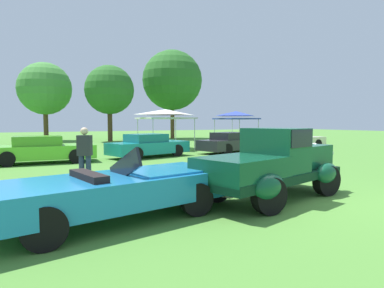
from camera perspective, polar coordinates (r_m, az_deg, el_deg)
ground_plane at (r=8.48m, az=18.56°, el=-8.95°), size 120.00×120.00×0.00m
feature_pickup_truck at (r=8.11m, az=13.93°, el=-3.24°), size 4.44×2.61×1.70m
neighbor_convertible at (r=6.44m, az=-12.69°, el=-7.61°), size 4.88×2.52×1.40m
show_car_lime at (r=16.17m, az=-24.66°, el=-0.92°), size 4.57×1.91×1.22m
show_car_teal at (r=17.37m, az=-7.55°, el=-0.30°), size 4.63×2.79×1.22m
show_car_charcoal at (r=19.95m, az=6.82°, el=0.24°), size 4.80×2.91×1.22m
show_car_cream at (r=23.83m, az=17.64°, el=0.67°), size 4.27×1.87×1.22m
spectator_between_cars at (r=10.17m, az=-18.13°, el=-1.62°), size 0.47×0.41×1.69m
canopy_tent_center_field at (r=22.50m, az=-4.66°, el=5.31°), size 3.28×3.28×2.71m
canopy_tent_right_field at (r=26.63m, az=7.68°, el=5.06°), size 2.79×2.79×2.71m
treeline_mid_left at (r=35.02m, az=-24.19°, el=8.73°), size 5.01×5.01×7.55m
treeline_center at (r=32.09m, az=-14.15°, el=9.08°), size 4.57×4.57×7.14m
treeline_mid_right at (r=36.92m, az=-3.45°, el=10.97°), size 6.57×6.57×9.72m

